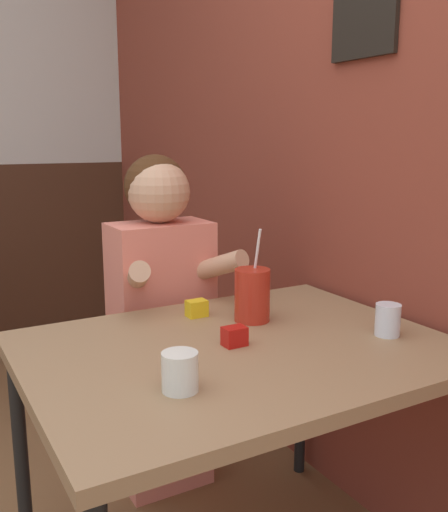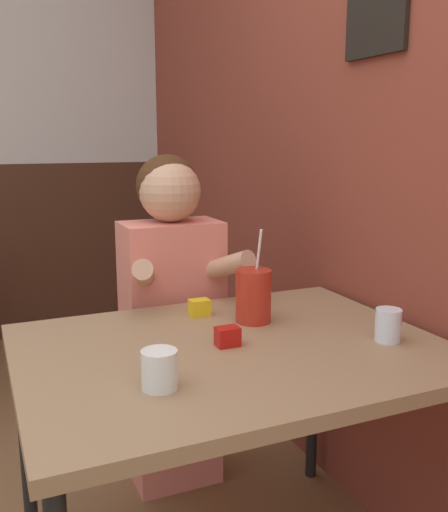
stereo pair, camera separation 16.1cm
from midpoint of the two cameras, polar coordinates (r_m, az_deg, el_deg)
name	(u,v)px [view 1 (the left image)]	position (r m, az deg, el deg)	size (l,w,h in m)	color
brick_wall_right	(231,116)	(2.61, -1.06, 13.86)	(0.08, 4.76, 2.70)	brown
main_table	(239,367)	(1.52, -1.59, -11.10)	(1.08, 0.84, 0.72)	#93704C
person_seated	(162,316)	(2.03, -8.54, -6.00)	(0.42, 0.41, 1.20)	#EA7F6B
cocktail_pitcher	(252,295)	(1.67, 0.08, -3.95)	(0.10, 0.10, 0.27)	#B22819
glass_near_pitcher	(388,320)	(1.60, 13.31, -6.27)	(0.07, 0.07, 0.09)	silver
glass_center	(180,372)	(1.24, -8.22, -11.46)	(0.08, 0.08, 0.09)	silver
condiment_ketchup	(234,336)	(1.49, -2.07, -8.08)	(0.06, 0.04, 0.05)	#B7140F
condiment_mustard	(197,308)	(1.73, -5.43, -5.28)	(0.06, 0.04, 0.05)	yellow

